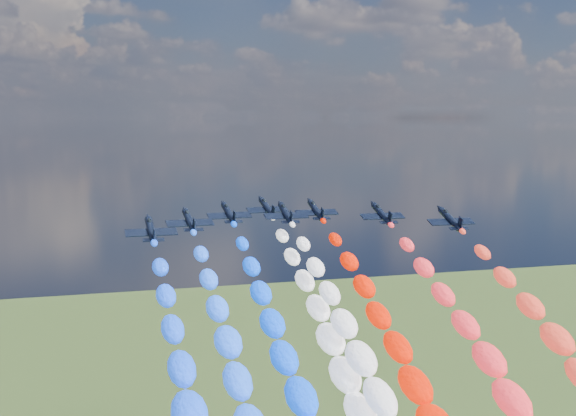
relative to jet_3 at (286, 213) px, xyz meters
name	(u,v)px	position (x,y,z in m)	size (l,w,h in m)	color
jet_0	(151,229)	(-30.63, -16.40, 0.00)	(9.49, 12.72, 2.80)	black
jet_1	(189,220)	(-21.77, -5.60, 0.00)	(9.49, 12.72, 2.80)	black
jet_2	(229,213)	(-11.71, 3.82, 0.00)	(9.49, 12.72, 2.80)	black
jet_3	(286,213)	(0.00, 0.00, 0.00)	(9.49, 12.72, 2.80)	black
jet_4	(267,208)	(-1.13, 11.78, 0.00)	(9.49, 12.72, 2.80)	black
trail_4	(354,410)	(-1.13, -44.57, -27.30)	(6.92, 109.40, 58.10)	white
jet_5	(316,210)	(8.08, 3.70, 0.00)	(9.49, 12.72, 2.80)	black
jet_6	(381,214)	(19.56, -6.43, 0.00)	(9.49, 12.72, 2.80)	black
jet_7	(450,219)	(29.44, -18.60, 0.00)	(9.49, 12.72, 2.80)	black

